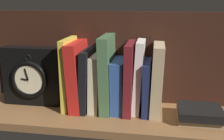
# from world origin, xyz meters

# --- Properties ---
(ground_plane) EXTENTS (0.94, 0.27, 0.03)m
(ground_plane) POSITION_xyz_m (0.00, 0.00, -0.01)
(ground_plane) COLOR brown
(back_panel) EXTENTS (0.94, 0.01, 0.33)m
(back_panel) POSITION_xyz_m (0.00, 0.13, 0.16)
(back_panel) COLOR black
(back_panel) RESTS_ON ground_plane
(book_yellow_seinlanguage) EXTENTS (0.02, 0.15, 0.24)m
(book_yellow_seinlanguage) POSITION_xyz_m (-0.15, 0.04, 0.12)
(book_yellow_seinlanguage) COLOR gold
(book_yellow_seinlanguage) RESTS_ON ground_plane
(book_red_requiem) EXTENTS (0.05, 0.17, 0.23)m
(book_red_requiem) POSITION_xyz_m (-0.12, 0.04, 0.12)
(book_red_requiem) COLOR red
(book_red_requiem) RESTS_ON ground_plane
(book_black_skeptic) EXTENTS (0.03, 0.16, 0.21)m
(book_black_skeptic) POSITION_xyz_m (-0.08, 0.04, 0.10)
(book_black_skeptic) COLOR black
(book_black_skeptic) RESTS_ON ground_plane
(book_cream_twain) EXTENTS (0.04, 0.14, 0.19)m
(book_cream_twain) POSITION_xyz_m (-0.05, 0.04, 0.09)
(book_cream_twain) COLOR beige
(book_cream_twain) RESTS_ON ground_plane
(book_green_romantic) EXTENTS (0.04, 0.16, 0.26)m
(book_green_romantic) POSITION_xyz_m (-0.02, 0.04, 0.13)
(book_green_romantic) COLOR #476B44
(book_green_romantic) RESTS_ON ground_plane
(book_blue_modern) EXTENTS (0.04, 0.15, 0.18)m
(book_blue_modern) POSITION_xyz_m (0.02, 0.04, 0.09)
(book_blue_modern) COLOR #2D4C8E
(book_blue_modern) RESTS_ON ground_plane
(book_maroon_dawkins) EXTENTS (0.03, 0.16, 0.23)m
(book_maroon_dawkins) POSITION_xyz_m (0.06, 0.04, 0.12)
(book_maroon_dawkins) COLOR maroon
(book_maroon_dawkins) RESTS_ON ground_plane
(book_white_catcher) EXTENTS (0.04, 0.12, 0.24)m
(book_white_catcher) POSITION_xyz_m (0.09, 0.04, 0.12)
(book_white_catcher) COLOR silver
(book_white_catcher) RESTS_ON ground_plane
(book_navy_bierce) EXTENTS (0.03, 0.15, 0.18)m
(book_navy_bierce) POSITION_xyz_m (0.12, 0.04, 0.09)
(book_navy_bierce) COLOR #192147
(book_navy_bierce) RESTS_ON ground_plane
(book_tan_shortstories) EXTENTS (0.04, 0.15, 0.23)m
(book_tan_shortstories) POSITION_xyz_m (0.15, 0.04, 0.12)
(book_tan_shortstories) COLOR tan
(book_tan_shortstories) RESTS_ON ground_plane
(framed_clock) EXTENTS (0.21, 0.07, 0.21)m
(framed_clock) POSITION_xyz_m (-0.29, 0.04, 0.10)
(framed_clock) COLOR black
(framed_clock) RESTS_ON ground_plane
(book_stack_side) EXTENTS (0.16, 0.12, 0.04)m
(book_stack_side) POSITION_xyz_m (0.29, -0.01, 0.02)
(book_stack_side) COLOR #9E8966
(book_stack_side) RESTS_ON ground_plane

